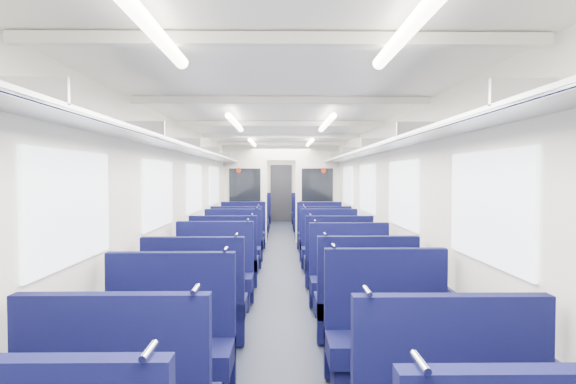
{
  "coord_description": "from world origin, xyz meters",
  "views": [
    {
      "loc": [
        0.0,
        -8.47,
        1.63
      ],
      "look_at": [
        0.17,
        3.42,
        1.23
      ],
      "focal_mm": 30.72,
      "sensor_mm": 36.0,
      "label": 1
    }
  ],
  "objects_px": {
    "seat_6": "(168,353)",
    "seat_14": "(232,252)",
    "seat_21": "(313,226)",
    "seat_13": "(338,264)",
    "seat_19": "(320,236)",
    "seat_24": "(254,218)",
    "seat_7": "(389,344)",
    "seat_16": "(237,244)",
    "end_door": "(281,193)",
    "seat_25": "(309,218)",
    "seat_12": "(224,264)",
    "seat_9": "(365,307)",
    "seat_10": "(214,281)",
    "seat_18": "(243,235)",
    "seat_22": "(251,222)",
    "seat_26": "(256,215)",
    "seat_15": "(330,252)",
    "seat_17": "(325,244)",
    "seat_11": "(350,284)",
    "seat_27": "(306,215)",
    "seat_23": "(311,221)",
    "seat_20": "(249,226)",
    "bulkhead": "(281,192)"
  },
  "relations": [
    {
      "from": "seat_20",
      "to": "seat_19",
      "type": "bearing_deg",
      "value": -51.37
    },
    {
      "from": "seat_22",
      "to": "seat_27",
      "type": "xyz_separation_m",
      "value": [
        1.66,
        2.43,
        0.0
      ]
    },
    {
      "from": "seat_14",
      "to": "seat_24",
      "type": "bearing_deg",
      "value": 90.0
    },
    {
      "from": "seat_16",
      "to": "seat_27",
      "type": "bearing_deg",
      "value": 76.3
    },
    {
      "from": "seat_10",
      "to": "seat_25",
      "type": "distance_m",
      "value": 8.94
    },
    {
      "from": "seat_14",
      "to": "seat_26",
      "type": "bearing_deg",
      "value": 90.0
    },
    {
      "from": "seat_15",
      "to": "seat_16",
      "type": "xyz_separation_m",
      "value": [
        -1.66,
        0.97,
        0.0
      ]
    },
    {
      "from": "end_door",
      "to": "seat_11",
      "type": "relative_size",
      "value": 1.84
    },
    {
      "from": "seat_16",
      "to": "seat_17",
      "type": "xyz_separation_m",
      "value": [
        1.66,
        -0.01,
        0.0
      ]
    },
    {
      "from": "seat_9",
      "to": "seat_26",
      "type": "xyz_separation_m",
      "value": [
        -1.66,
        11.34,
        0.0
      ]
    },
    {
      "from": "seat_18",
      "to": "seat_24",
      "type": "height_order",
      "value": "same"
    },
    {
      "from": "seat_13",
      "to": "seat_7",
      "type": "bearing_deg",
      "value": -90.0
    },
    {
      "from": "seat_24",
      "to": "seat_12",
      "type": "bearing_deg",
      "value": -90.0
    },
    {
      "from": "seat_24",
      "to": "seat_6",
      "type": "bearing_deg",
      "value": -90.0
    },
    {
      "from": "end_door",
      "to": "seat_25",
      "type": "xyz_separation_m",
      "value": [
        0.83,
        -2.57,
        -0.67
      ]
    },
    {
      "from": "seat_25",
      "to": "seat_22",
      "type": "bearing_deg",
      "value": -145.33
    },
    {
      "from": "seat_6",
      "to": "seat_13",
      "type": "relative_size",
      "value": 1.0
    },
    {
      "from": "seat_12",
      "to": "seat_21",
      "type": "xyz_separation_m",
      "value": [
        1.66,
        5.44,
        0.0
      ]
    },
    {
      "from": "seat_18",
      "to": "seat_25",
      "type": "xyz_separation_m",
      "value": [
        1.66,
        4.2,
        0.0
      ]
    },
    {
      "from": "seat_7",
      "to": "seat_9",
      "type": "bearing_deg",
      "value": 90.0
    },
    {
      "from": "seat_6",
      "to": "seat_14",
      "type": "height_order",
      "value": "same"
    },
    {
      "from": "seat_14",
      "to": "seat_13",
      "type": "bearing_deg",
      "value": -35.99
    },
    {
      "from": "seat_12",
      "to": "seat_20",
      "type": "distance_m",
      "value": 5.45
    },
    {
      "from": "end_door",
      "to": "seat_9",
      "type": "distance_m",
      "value": 12.66
    },
    {
      "from": "seat_6",
      "to": "seat_16",
      "type": "distance_m",
      "value": 5.74
    },
    {
      "from": "seat_16",
      "to": "seat_10",
      "type": "bearing_deg",
      "value": -90.0
    },
    {
      "from": "seat_23",
      "to": "seat_26",
      "type": "distance_m",
      "value": 2.87
    },
    {
      "from": "seat_6",
      "to": "seat_16",
      "type": "relative_size",
      "value": 1.0
    },
    {
      "from": "seat_21",
      "to": "seat_15",
      "type": "bearing_deg",
      "value": -90.0
    },
    {
      "from": "seat_13",
      "to": "seat_19",
      "type": "xyz_separation_m",
      "value": [
        0.0,
        3.41,
        0.0
      ]
    },
    {
      "from": "seat_21",
      "to": "seat_11",
      "type": "bearing_deg",
      "value": -90.0
    },
    {
      "from": "seat_11",
      "to": "seat_6",
      "type": "bearing_deg",
      "value": -126.05
    },
    {
      "from": "bulkhead",
      "to": "seat_23",
      "type": "distance_m",
      "value": 2.23
    },
    {
      "from": "seat_16",
      "to": "seat_21",
      "type": "bearing_deg",
      "value": 63.28
    },
    {
      "from": "bulkhead",
      "to": "seat_7",
      "type": "distance_m",
      "value": 8.29
    },
    {
      "from": "seat_14",
      "to": "seat_21",
      "type": "distance_m",
      "value": 4.58
    },
    {
      "from": "end_door",
      "to": "seat_10",
      "type": "relative_size",
      "value": 1.84
    },
    {
      "from": "seat_26",
      "to": "seat_17",
      "type": "bearing_deg",
      "value": -76.34
    },
    {
      "from": "seat_10",
      "to": "seat_15",
      "type": "xyz_separation_m",
      "value": [
        1.66,
        2.29,
        0.0
      ]
    },
    {
      "from": "seat_7",
      "to": "seat_14",
      "type": "relative_size",
      "value": 1.0
    },
    {
      "from": "seat_18",
      "to": "seat_22",
      "type": "height_order",
      "value": "same"
    },
    {
      "from": "seat_16",
      "to": "seat_17",
      "type": "height_order",
      "value": "same"
    },
    {
      "from": "seat_20",
      "to": "seat_21",
      "type": "height_order",
      "value": "same"
    },
    {
      "from": "seat_6",
      "to": "seat_25",
      "type": "distance_m",
      "value": 11.39
    },
    {
      "from": "seat_7",
      "to": "seat_19",
      "type": "height_order",
      "value": "same"
    },
    {
      "from": "seat_13",
      "to": "seat_21",
      "type": "distance_m",
      "value": 5.48
    },
    {
      "from": "seat_6",
      "to": "seat_24",
      "type": "xyz_separation_m",
      "value": [
        0.0,
        11.31,
        0.0
      ]
    },
    {
      "from": "seat_14",
      "to": "seat_27",
      "type": "bearing_deg",
      "value": 77.96
    },
    {
      "from": "end_door",
      "to": "seat_25",
      "type": "bearing_deg",
      "value": -72.12
    },
    {
      "from": "seat_21",
      "to": "seat_23",
      "type": "xyz_separation_m",
      "value": [
        0.0,
        1.19,
        0.0
      ]
    }
  ]
}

